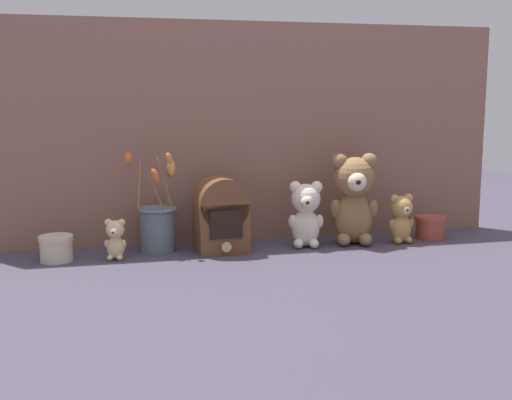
{
  "coord_description": "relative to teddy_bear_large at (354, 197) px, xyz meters",
  "views": [
    {
      "loc": [
        -0.46,
        -1.9,
        0.48
      ],
      "look_at": [
        0.0,
        0.02,
        0.16
      ],
      "focal_mm": 45.0,
      "sensor_mm": 36.0,
      "label": 1
    }
  ],
  "objects": [
    {
      "name": "teddy_bear_tiny",
      "position": [
        -0.76,
        -0.03,
        -0.09
      ],
      "size": [
        0.07,
        0.06,
        0.12
      ],
      "color": "#DBBC84",
      "rests_on": "ground"
    },
    {
      "name": "decorative_tin_tall",
      "position": [
        0.28,
        0.01,
        -0.12
      ],
      "size": [
        0.1,
        0.1,
        0.08
      ],
      "color": "#993D33",
      "rests_on": "ground"
    },
    {
      "name": "backdrop_wall",
      "position": [
        -0.33,
        0.14,
        0.2
      ],
      "size": [
        1.75,
        0.02,
        0.72
      ],
      "color": "#845B4C",
      "rests_on": "ground"
    },
    {
      "name": "ground_plane",
      "position": [
        -0.33,
        -0.02,
        -0.16
      ],
      "size": [
        4.0,
        4.0,
        0.0
      ],
      "primitive_type": "plane",
      "color": "#3D3847"
    },
    {
      "name": "teddy_bear_small",
      "position": [
        0.16,
        -0.02,
        -0.07
      ],
      "size": [
        0.09,
        0.08,
        0.16
      ],
      "color": "tan",
      "rests_on": "ground"
    },
    {
      "name": "flower_vase",
      "position": [
        -0.63,
        0.05,
        -0.07
      ],
      "size": [
        0.16,
        0.14,
        0.31
      ],
      "color": "slate",
      "rests_on": "ground"
    },
    {
      "name": "teddy_bear_medium",
      "position": [
        -0.16,
        -0.01,
        -0.04
      ],
      "size": [
        0.12,
        0.11,
        0.21
      ],
      "color": "beige",
      "rests_on": "ground"
    },
    {
      "name": "decorative_tin_short",
      "position": [
        -0.93,
        -0.02,
        -0.12
      ],
      "size": [
        0.1,
        0.1,
        0.08
      ],
      "color": "beige",
      "rests_on": "ground"
    },
    {
      "name": "teddy_bear_large",
      "position": [
        0.0,
        0.0,
        0.0
      ],
      "size": [
        0.17,
        0.15,
        0.3
      ],
      "color": "olive",
      "rests_on": "ground"
    },
    {
      "name": "vintage_radio",
      "position": [
        -0.44,
        -0.0,
        -0.04
      ],
      "size": [
        0.16,
        0.14,
        0.23
      ],
      "color": "brown",
      "rests_on": "ground"
    }
  ]
}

